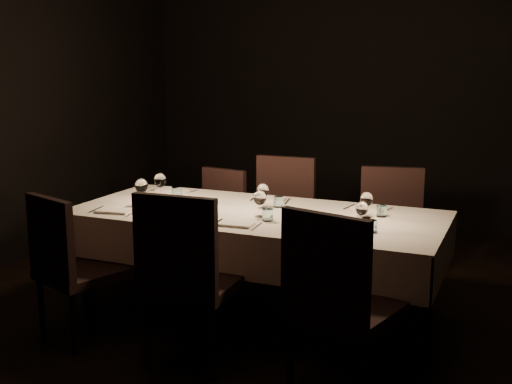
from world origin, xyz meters
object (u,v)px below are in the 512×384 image
at_px(dining_table, 256,223).
at_px(chair_far_right, 391,227).
at_px(chair_near_left, 69,262).
at_px(chair_near_right, 337,298).
at_px(chair_far_center, 280,216).
at_px(chair_far_left, 217,217).
at_px(chair_near_center, 187,273).

relative_size(dining_table, chair_far_right, 2.57).
xyz_separation_m(dining_table, chair_near_left, (-0.94, -0.81, -0.16)).
distance_m(chair_near_left, chair_near_right, 1.76).
height_order(dining_table, chair_far_right, chair_far_right).
xyz_separation_m(chair_near_left, chair_far_center, (0.83, 1.57, 0.03)).
bearing_deg(chair_far_left, chair_near_right, -37.63).
bearing_deg(chair_far_right, chair_far_left, 169.96).
distance_m(chair_near_left, chair_far_center, 1.77).
height_order(dining_table, chair_near_center, chair_near_center).
xyz_separation_m(dining_table, chair_near_right, (0.82, -0.86, -0.12)).
bearing_deg(chair_far_left, chair_near_left, -89.58).
relative_size(chair_near_center, chair_far_right, 1.07).
bearing_deg(chair_far_left, chair_far_right, 10.82).
relative_size(dining_table, chair_near_left, 2.62).
height_order(chair_near_center, chair_far_left, chair_near_center).
distance_m(chair_near_left, chair_near_center, 0.85).
xyz_separation_m(chair_far_left, chair_far_center, (0.57, -0.01, 0.06)).
bearing_deg(chair_far_right, chair_near_center, -128.86).
bearing_deg(chair_near_center, chair_near_right, 175.62).
distance_m(dining_table, chair_near_left, 1.25).
distance_m(dining_table, chair_far_center, 0.77).
relative_size(chair_near_left, chair_far_center, 0.94).
relative_size(chair_near_left, chair_near_center, 0.91).
bearing_deg(chair_near_center, chair_far_right, -119.43).
bearing_deg(chair_near_left, chair_near_center, -161.31).
distance_m(chair_far_left, chair_far_right, 1.45).
distance_m(dining_table, chair_near_center, 0.83).
bearing_deg(chair_far_center, chair_near_right, -62.20).
distance_m(dining_table, chair_far_right, 1.11).
height_order(chair_far_center, chair_far_right, chair_far_center).
bearing_deg(dining_table, chair_near_right, -46.29).
xyz_separation_m(chair_near_right, chair_far_left, (-1.50, 1.63, -0.07)).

